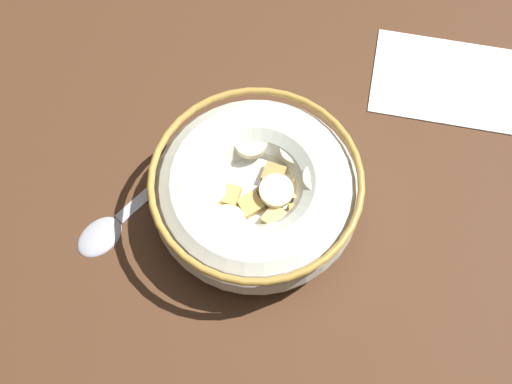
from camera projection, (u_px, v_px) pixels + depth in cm
name	position (u px, v px, depth cm)	size (l,w,h in cm)	color
ground_plane	(256.00, 211.00, 57.44)	(91.19, 91.19, 2.00)	#472B19
cereal_bowl	(256.00, 192.00, 53.77)	(17.35, 17.35, 5.62)	beige
spoon	(121.00, 216.00, 55.79)	(9.02, 15.66, 0.80)	#A5A5AD
folded_napkin	(457.00, 82.00, 61.59)	(15.84, 9.50, 0.30)	white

